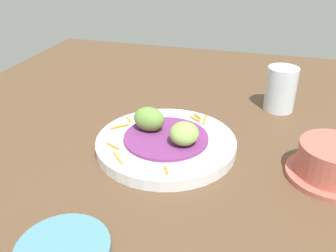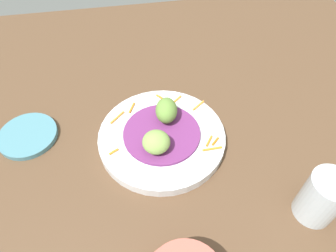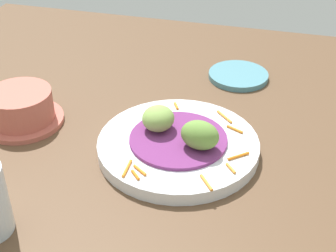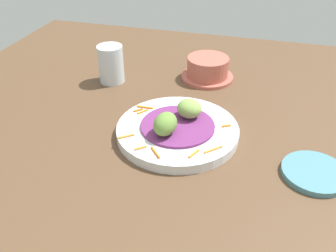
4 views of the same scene
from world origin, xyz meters
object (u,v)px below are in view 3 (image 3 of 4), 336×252
(side_plate_small, at_px, (238,76))
(terracotta_bowl, at_px, (21,109))
(main_plate, at_px, (178,146))
(guac_scoop_center, at_px, (200,135))
(guac_scoop_left, at_px, (158,118))

(side_plate_small, height_order, terracotta_bowl, terracotta_bowl)
(main_plate, relative_size, terracotta_bowl, 1.83)
(guac_scoop_center, bearing_deg, main_plate, -23.24)
(guac_scoop_left, height_order, guac_scoop_center, guac_scoop_center)
(guac_scoop_center, xyz_separation_m, terracotta_bowl, (0.29, -0.03, -0.02))
(main_plate, bearing_deg, guac_scoop_left, -23.24)
(main_plate, xyz_separation_m, guac_scoop_center, (-0.03, 0.01, 0.04))
(guac_scoop_left, bearing_deg, guac_scoop_center, 156.76)
(main_plate, distance_m, terracotta_bowl, 0.26)
(side_plate_small, xyz_separation_m, terracotta_bowl, (0.31, 0.24, 0.02))
(guac_scoop_left, relative_size, terracotta_bowl, 0.38)
(guac_scoop_left, relative_size, guac_scoop_center, 0.88)
(main_plate, bearing_deg, terracotta_bowl, -2.48)
(guac_scoop_left, bearing_deg, terracotta_bowl, 0.89)
(main_plate, bearing_deg, side_plate_small, -101.74)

